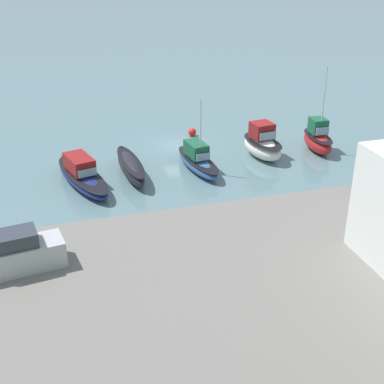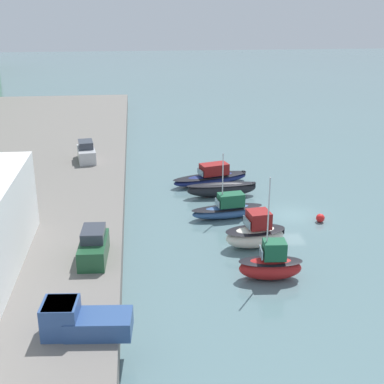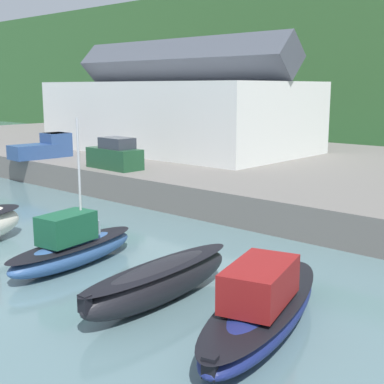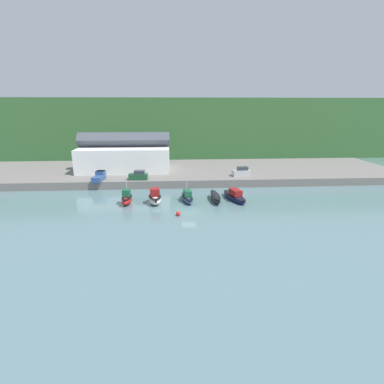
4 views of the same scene
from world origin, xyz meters
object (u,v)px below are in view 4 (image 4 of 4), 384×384
(moored_boat_1, at_px, (155,198))
(moored_boat_3, at_px, (215,197))
(moored_boat_0, at_px, (127,198))
(pickup_truck_0, at_px, (99,176))
(moored_boat_4, at_px, (235,196))
(parked_car_0, at_px, (241,172))
(moored_boat_2, at_px, (187,197))
(parked_car_1, at_px, (139,176))
(mooring_buoy_0, at_px, (178,214))

(moored_boat_1, relative_size, moored_boat_3, 0.72)
(moored_boat_0, distance_m, pickup_truck_0, 14.82)
(moored_boat_0, distance_m, moored_boat_3, 16.85)
(moored_boat_4, distance_m, pickup_truck_0, 30.67)
(moored_boat_1, relative_size, parked_car_0, 1.17)
(moored_boat_2, distance_m, parked_car_0, 19.30)
(parked_car_0, relative_size, pickup_truck_0, 0.91)
(moored_boat_4, bearing_deg, pickup_truck_0, 143.15)
(parked_car_0, bearing_deg, moored_boat_2, 126.58)
(moored_boat_4, xyz_separation_m, parked_car_0, (4.31, 13.36, 1.90))
(moored_boat_2, distance_m, moored_boat_3, 5.44)
(moored_boat_1, height_order, parked_car_0, parked_car_0)
(moored_boat_0, relative_size, pickup_truck_0, 1.56)
(moored_boat_4, bearing_deg, parked_car_0, 56.69)
(moored_boat_3, bearing_deg, parked_car_1, 141.19)
(moored_boat_1, bearing_deg, moored_boat_3, -3.14)
(moored_boat_0, bearing_deg, moored_boat_2, 9.61)
(moored_boat_0, distance_m, moored_boat_1, 5.24)
(moored_boat_3, bearing_deg, parked_car_0, 56.58)
(moored_boat_1, distance_m, moored_boat_3, 11.63)
(pickup_truck_0, bearing_deg, mooring_buoy_0, -43.57)
(parked_car_1, bearing_deg, moored_boat_3, -123.34)
(moored_boat_0, relative_size, moored_boat_4, 0.87)
(moored_boat_2, relative_size, parked_car_1, 1.60)
(mooring_buoy_0, bearing_deg, parked_car_0, 54.27)
(moored_boat_2, xyz_separation_m, moored_boat_3, (5.43, -0.30, -0.04))
(moored_boat_4, relative_size, parked_car_1, 2.05)
(moored_boat_4, distance_m, parked_car_0, 14.17)
(moored_boat_3, distance_m, pickup_truck_0, 27.34)
(parked_car_1, bearing_deg, mooring_buoy_0, -153.46)
(parked_car_0, xyz_separation_m, mooring_buoy_0, (-15.52, -21.57, -2.31))
(moored_boat_0, relative_size, parked_car_1, 1.78)
(parked_car_1, bearing_deg, moored_boat_2, -134.41)
(parked_car_1, relative_size, pickup_truck_0, 0.88)
(moored_boat_2, distance_m, moored_boat_4, 9.30)
(moored_boat_0, height_order, moored_boat_3, moored_boat_0)
(moored_boat_3, relative_size, mooring_buoy_0, 9.38)
(moored_boat_2, relative_size, mooring_buoy_0, 8.92)
(moored_boat_0, relative_size, moored_boat_1, 1.47)
(parked_car_0, xyz_separation_m, parked_car_1, (-24.06, -2.37, 0.00))
(pickup_truck_0, bearing_deg, moored_boat_4, -16.72)
(parked_car_1, height_order, mooring_buoy_0, parked_car_1)
(parked_car_0, xyz_separation_m, pickup_truck_0, (-32.81, -2.17, -0.10))
(parked_car_0, distance_m, parked_car_1, 24.17)
(moored_boat_1, height_order, moored_boat_3, moored_boat_1)
(moored_boat_2, xyz_separation_m, moored_boat_4, (9.29, 0.21, -0.03))
(moored_boat_0, bearing_deg, moored_boat_1, 3.31)
(parked_car_0, relative_size, mooring_buoy_0, 5.77)
(moored_boat_0, xyz_separation_m, parked_car_1, (0.94, 12.31, 1.59))
(moored_boat_3, distance_m, mooring_buoy_0, 10.65)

